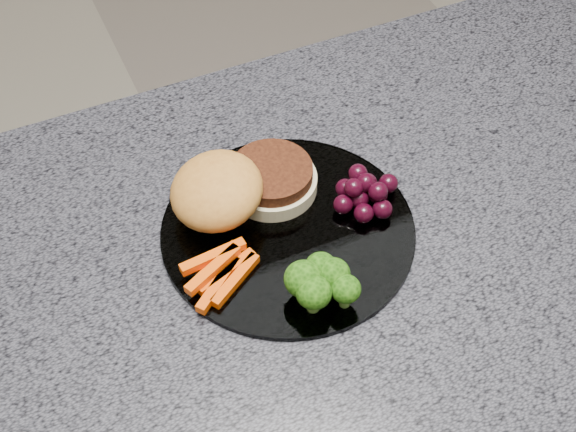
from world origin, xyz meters
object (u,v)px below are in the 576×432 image
Objects in this scene: island_cabinet at (367,421)px; burger at (237,189)px; plate at (288,230)px; grape_bunch at (365,193)px.

island_cabinet is 0.53m from burger.
plate reaches higher than island_cabinet.
island_cabinet is at bearing -43.05° from burger.
grape_bunch reaches higher than plate.
plate is at bearing 164.55° from island_cabinet.
burger is 2.31× the size of grape_bunch.
burger reaches higher than island_cabinet.
island_cabinet is 0.49m from plate.
island_cabinet is 6.68× the size of burger.
plate is 3.35× the size of grape_bunch.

